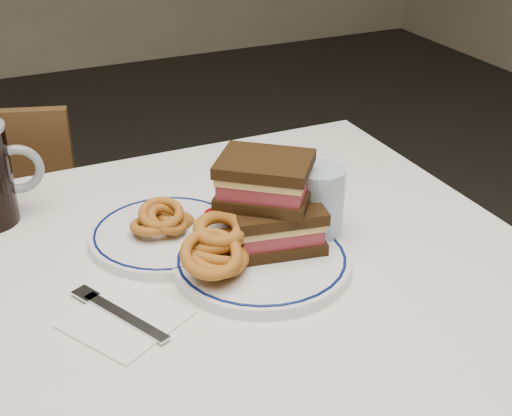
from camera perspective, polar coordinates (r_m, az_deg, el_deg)
name	(u,v)px	position (r m, az deg, el deg)	size (l,w,h in m)	color
dining_table	(129,345)	(1.11, -10.16, -10.75)	(1.27, 0.87, 0.75)	silver
chair_far	(10,243)	(1.81, -19.05, -2.66)	(0.47, 0.47, 0.82)	#4D2C18
main_plate	(262,261)	(1.06, 0.45, -4.26)	(0.27, 0.27, 0.02)	white
reuben_sandwich	(270,202)	(1.06, 1.16, 0.48)	(0.17, 0.17, 0.14)	black
onion_rings_main	(217,250)	(1.02, -3.17, -3.34)	(0.11, 0.13, 0.09)	brown
ketchup_ramekin	(218,221)	(1.12, -3.06, -1.04)	(0.05, 0.05, 0.03)	white
water_glass	(319,205)	(1.11, 5.03, 0.23)	(0.08, 0.08, 0.12)	#A0B8CE
far_plate	(167,234)	(1.14, -7.17, -2.11)	(0.24, 0.24, 0.02)	white
onion_rings_far	(163,219)	(1.13, -7.42, -0.87)	(0.11, 0.10, 0.06)	brown
napkin_fork	(124,318)	(0.98, -10.52, -8.64)	(0.18, 0.19, 0.01)	white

